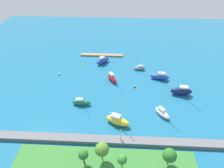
# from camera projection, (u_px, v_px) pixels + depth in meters

# --- Properties ---
(water) EXTENTS (160.00, 160.00, 0.00)m
(water) POSITION_uv_depth(u_px,v_px,m) (113.00, 78.00, 85.20)
(water) COLOR #1E668C
(water) RESTS_ON ground
(pier_dock) EXTENTS (20.72, 2.11, 0.75)m
(pier_dock) POSITION_uv_depth(u_px,v_px,m) (102.00, 55.00, 101.17)
(pier_dock) COLOR #997A56
(pier_dock) RESTS_ON ground
(breakwater) EXTENTS (69.28, 2.78, 1.17)m
(breakwater) POSITION_uv_depth(u_px,v_px,m) (107.00, 140.00, 58.24)
(breakwater) COLOR slate
(breakwater) RESTS_ON ground
(shoreline_park) EXTENTS (46.18, 8.22, 1.34)m
(shoreline_park) POSITION_uv_depth(u_px,v_px,m) (105.00, 163.00, 52.22)
(shoreline_park) COLOR #387A33
(shoreline_park) RESTS_ON ground
(harbor_beacon) EXTENTS (0.56, 0.56, 3.73)m
(harbor_beacon) POSITION_uv_depth(u_px,v_px,m) (121.00, 134.00, 56.49)
(harbor_beacon) COLOR silver
(harbor_beacon) RESTS_ON breakwater
(park_tree_east) EXTENTS (3.46, 3.46, 5.30)m
(park_tree_east) POSITION_uv_depth(u_px,v_px,m) (170.00, 155.00, 49.12)
(park_tree_east) COLOR brown
(park_tree_east) RESTS_ON shoreline_park
(park_tree_center) EXTENTS (2.51, 2.51, 4.67)m
(park_tree_center) POSITION_uv_depth(u_px,v_px,m) (83.00, 155.00, 49.50)
(park_tree_center) COLOR brown
(park_tree_center) RESTS_ON shoreline_park
(park_tree_midwest) EXTENTS (2.43, 2.43, 4.12)m
(park_tree_midwest) POSITION_uv_depth(u_px,v_px,m) (122.00, 159.00, 48.98)
(park_tree_midwest) COLOR brown
(park_tree_midwest) RESTS_ON shoreline_park
(park_tree_mideast) EXTENTS (3.50, 3.50, 5.83)m
(park_tree_mideast) POSITION_uv_depth(u_px,v_px,m) (102.00, 149.00, 49.91)
(park_tree_mideast) COLOR brown
(park_tree_mideast) RESTS_ON shoreline_park
(sailboat_blue_west_end) EXTENTS (8.05, 3.58, 14.20)m
(sailboat_blue_west_end) POSITION_uv_depth(u_px,v_px,m) (160.00, 76.00, 83.73)
(sailboat_blue_west_end) COLOR #2347B2
(sailboat_blue_west_end) RESTS_ON water
(sailboat_white_by_breakwater) EXTENTS (5.28, 6.23, 11.70)m
(sailboat_white_by_breakwater) POSITION_uv_depth(u_px,v_px,m) (162.00, 113.00, 66.57)
(sailboat_white_by_breakwater) COLOR white
(sailboat_white_by_breakwater) RESTS_ON water
(sailboat_gray_mid_basin) EXTENTS (5.38, 2.09, 9.30)m
(sailboat_gray_mid_basin) POSITION_uv_depth(u_px,v_px,m) (139.00, 68.00, 90.04)
(sailboat_gray_mid_basin) COLOR gray
(sailboat_gray_mid_basin) RESTS_ON water
(sailboat_green_center_basin) EXTENTS (6.54, 2.18, 9.88)m
(sailboat_green_center_basin) POSITION_uv_depth(u_px,v_px,m) (81.00, 102.00, 70.92)
(sailboat_green_center_basin) COLOR #19724C
(sailboat_green_center_basin) RESTS_ON water
(sailboat_red_outer_mooring) EXTENTS (5.10, 6.30, 12.29)m
(sailboat_red_outer_mooring) POSITION_uv_depth(u_px,v_px,m) (112.00, 78.00, 82.64)
(sailboat_red_outer_mooring) COLOR red
(sailboat_red_outer_mooring) RESTS_ON water
(sailboat_navy_east_end) EXTENTS (7.81, 2.90, 15.30)m
(sailboat_navy_east_end) POSITION_uv_depth(u_px,v_px,m) (181.00, 91.00, 75.25)
(sailboat_navy_east_end) COLOR #141E4C
(sailboat_navy_east_end) RESTS_ON water
(sailboat_yellow_lone_south) EXTENTS (8.20, 5.38, 13.47)m
(sailboat_yellow_lone_south) POSITION_uv_depth(u_px,v_px,m) (118.00, 120.00, 63.27)
(sailboat_yellow_lone_south) COLOR yellow
(sailboat_yellow_lone_south) RESTS_ON water
(sailboat_blue_far_south) EXTENTS (6.68, 6.61, 10.82)m
(sailboat_blue_far_south) POSITION_uv_depth(u_px,v_px,m) (103.00, 60.00, 94.49)
(sailboat_blue_far_south) COLOR #2347B2
(sailboat_blue_far_south) RESTS_ON water
(mooring_buoy_white) EXTENTS (0.88, 0.88, 0.88)m
(mooring_buoy_white) POSITION_uv_depth(u_px,v_px,m) (59.00, 74.00, 86.97)
(mooring_buoy_white) COLOR white
(mooring_buoy_white) RESTS_ON water
(mooring_buoy_yellow) EXTENTS (0.63, 0.63, 0.63)m
(mooring_buoy_yellow) POSITION_uv_depth(u_px,v_px,m) (83.00, 65.00, 93.50)
(mooring_buoy_yellow) COLOR yellow
(mooring_buoy_yellow) RESTS_ON water
(mooring_buoy_orange) EXTENTS (0.89, 0.89, 0.89)m
(mooring_buoy_orange) POSITION_uv_depth(u_px,v_px,m) (135.00, 86.00, 79.65)
(mooring_buoy_orange) COLOR orange
(mooring_buoy_orange) RESTS_ON water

